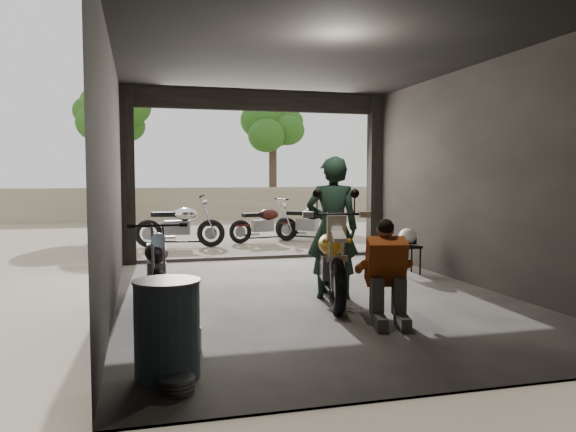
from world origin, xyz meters
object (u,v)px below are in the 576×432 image
oil_drum (167,331)px  outside_bike_a (180,221)px  mechanic (388,275)px  sign_post (386,175)px  left_bike (156,262)px  outside_bike_c (309,219)px  rider (332,228)px  stool (408,250)px  helmet (408,237)px  main_bike (330,256)px  outside_bike_b (264,220)px

oil_drum → outside_bike_a: bearing=85.4°
mechanic → sign_post: (3.06, 6.74, 1.10)m
left_bike → oil_drum: bearing=-91.2°
outside_bike_a → oil_drum: bearing=-173.7°
outside_bike_c → rider: bearing=-151.5°
mechanic → stool: size_ratio=2.24×
stool → sign_post: bearing=70.3°
outside_bike_a → helmet: 5.65m
main_bike → sign_post: sign_post is taller
helmet → oil_drum: oil_drum is taller
main_bike → sign_post: (3.30, 5.53, 1.05)m
outside_bike_b → sign_post: bearing=-124.9°
outside_bike_a → mechanic: bearing=-156.2°
oil_drum → rider: bearing=47.7°
outside_bike_c → helmet: bearing=-135.2°
main_bike → mechanic: 1.23m
mechanic → stool: (1.64, 2.77, -0.13)m
outside_bike_a → sign_post: bearing=-86.7°
helmet → sign_post: sign_post is taller
mechanic → oil_drum: bearing=-142.4°
sign_post → left_bike: bearing=-142.8°
helmet → mechanic: bearing=-119.8°
main_bike → rider: bearing=74.4°
rider → stool: 2.31m
main_bike → helmet: (1.88, 1.58, 0.02)m
left_bike → outside_bike_c: size_ratio=0.95×
rider → oil_drum: (-2.22, -2.44, -0.53)m
helmet → oil_drum: size_ratio=0.38×
oil_drum → stool: bearing=43.7°
outside_bike_b → sign_post: size_ratio=0.65×
rider → outside_bike_c: bearing=-90.3°
left_bike → mechanic: 2.94m
left_bike → sign_post: sign_post is taller
rider → main_bike: bearing=76.5°
outside_bike_b → sign_post: 3.11m
helmet → sign_post: bearing=70.9°
main_bike → outside_bike_b: (0.62, 6.66, -0.07)m
outside_bike_b → oil_drum: (-2.75, -8.92, -0.14)m
outside_bike_a → sign_post: 4.90m
left_bike → helmet: (4.00, 1.05, 0.10)m
left_bike → outside_bike_b: outside_bike_b is taller
left_bike → outside_bike_a: size_ratio=0.88×
helmet → rider: bearing=-141.1°
left_bike → mechanic: bearing=-37.7°
sign_post → outside_bike_a: bearing=166.9°
main_bike → outside_bike_c: main_bike is taller
stool → helmet: helmet is taller
main_bike → outside_bike_b: bearing=96.5°
rider → oil_drum: 3.34m
left_bike → outside_bike_c: bearing=56.1°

